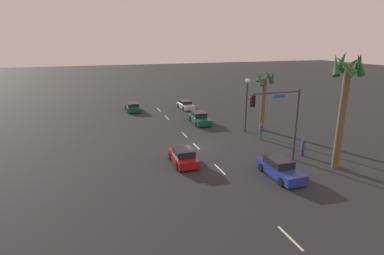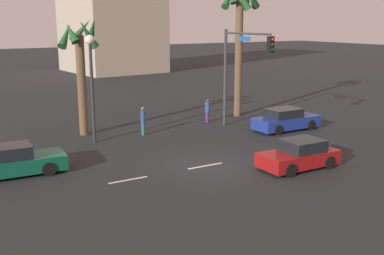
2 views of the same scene
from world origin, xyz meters
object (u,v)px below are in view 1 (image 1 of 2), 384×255
Objects in this scene: car_1 at (280,168)px; pedestrian_1 at (303,147)px; pedestrian_0 at (261,131)px; palm_tree_1 at (345,89)px; car_0 at (183,157)px; car_4 at (133,107)px; car_3 at (186,105)px; palm_tree_0 at (264,89)px; traffic_signal at (282,114)px; car_2 at (199,118)px; streetlamp at (247,95)px.

car_1 is 2.73× the size of pedestrian_1.
palm_tree_1 reaches higher than pedestrian_0.
car_0 is 0.41× the size of palm_tree_1.
car_4 is at bearing -176.32° from car_0.
palm_tree_0 reaches higher than car_3.
car_4 is 0.66× the size of traffic_signal.
pedestrian_1 is at bearing 81.05° from car_0.
palm_tree_0 is at bearing 147.04° from pedestrian_0.
car_3 is 0.43× the size of palm_tree_1.
car_2 is (-12.30, 5.89, 0.02)m from car_0.
traffic_signal is at bearing 148.07° from car_1.
car_1 is 4.84m from traffic_signal.
car_0 is 14.47m from palm_tree_0.
traffic_signal is 3.89× the size of pedestrian_1.
palm_tree_1 is (11.94, 2.10, 2.36)m from streetlamp.
car_2 is 8.82m from car_3.
pedestrian_1 is 6.72m from palm_tree_1.
car_2 is at bearing -159.58° from pedestrian_1.
car_1 is at bearing -55.73° from pedestrian_1.
car_2 is 2.66× the size of pedestrian_0.
car_4 is at bearing -97.24° from car_3.
pedestrian_0 reaches higher than car_1.
palm_tree_1 reaches higher than palm_tree_0.
streetlamp is at bearing 125.60° from car_0.
palm_tree_1 is (27.06, 13.30, 6.14)m from car_4.
traffic_signal reaches higher than car_1.
car_2 is 15.20m from traffic_signal.
car_1 is 0.62× the size of palm_tree_0.
streetlamp reaches higher than car_0.
streetlamp is 2.28m from palm_tree_0.
car_0 is 0.55× the size of palm_tree_0.
streetlamp is at bearing -177.00° from pedestrian_0.
car_1 reaches higher than car_4.
palm_tree_0 is (-8.64, 0.85, 4.09)m from pedestrian_1.
car_1 is at bearing 16.35° from car_4.
traffic_signal is 4.64m from pedestrian_1.
pedestrian_0 is at bearing -32.96° from palm_tree_0.
traffic_signal is 1.04× the size of streetlamp.
palm_tree_1 is (8.71, 1.93, 5.76)m from pedestrian_0.
car_4 is 2.56× the size of pedestrian_1.
palm_tree_1 is at bearing 19.14° from car_2.
pedestrian_0 is at bearing 25.41° from car_2.
palm_tree_0 is (5.41, 6.08, 4.31)m from car_2.
pedestrian_1 is 0.17× the size of palm_tree_1.
car_4 is (-22.11, -1.42, -0.05)m from car_0.
pedestrian_1 reaches higher than car_4.
car_3 is 23.23m from pedestrian_1.
palm_tree_0 is at bearing 41.33° from car_4.
car_0 is 12.58m from streetlamp.
car_1 is at bearing -24.89° from palm_tree_0.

